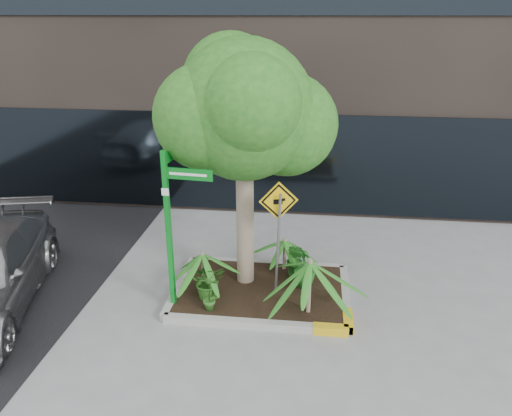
# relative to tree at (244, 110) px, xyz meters

# --- Properties ---
(ground) EXTENTS (80.00, 80.00, 0.00)m
(ground) POSITION_rel_tree_xyz_m (0.15, -0.61, -3.49)
(ground) COLOR gray
(ground) RESTS_ON ground
(planter) EXTENTS (3.35, 2.36, 0.15)m
(planter) POSITION_rel_tree_xyz_m (0.38, -0.33, -3.39)
(planter) COLOR #9E9E99
(planter) RESTS_ON ground
(tree) EXTENTS (3.19, 2.83, 4.78)m
(tree) POSITION_rel_tree_xyz_m (0.00, 0.00, 0.00)
(tree) COLOR gray
(tree) RESTS_ON ground
(palm_front) EXTENTS (1.17, 1.17, 1.30)m
(palm_front) POSITION_rel_tree_xyz_m (1.26, -1.01, -2.37)
(palm_front) COLOR gray
(palm_front) RESTS_ON ground
(palm_left) EXTENTS (0.90, 0.90, 1.00)m
(palm_left) POSITION_rel_tree_xyz_m (-0.74, -0.48, -2.60)
(palm_left) COLOR gray
(palm_left) RESTS_ON ground
(palm_back) EXTENTS (0.77, 0.77, 0.86)m
(palm_back) POSITION_rel_tree_xyz_m (0.73, 0.51, -2.70)
(palm_back) COLOR gray
(palm_back) RESTS_ON ground
(shrub_a) EXTENTS (0.81, 0.81, 0.67)m
(shrub_a) POSITION_rel_tree_xyz_m (-0.59, -0.75, -3.01)
(shrub_a) COLOR #29621C
(shrub_a) RESTS_ON planter
(shrub_b) EXTENTS (0.61, 0.61, 0.77)m
(shrub_b) POSITION_rel_tree_xyz_m (1.15, -0.10, -2.96)
(shrub_b) COLOR #1B591A
(shrub_b) RESTS_ON planter
(shrub_c) EXTENTS (0.40, 0.40, 0.71)m
(shrub_c) POSITION_rel_tree_xyz_m (-0.47, -1.16, -2.99)
(shrub_c) COLOR #2E651F
(shrub_c) RESTS_ON planter
(shrub_d) EXTENTS (0.57, 0.57, 0.73)m
(shrub_d) POSITION_rel_tree_xyz_m (0.97, 0.23, -2.98)
(shrub_d) COLOR #1F601C
(shrub_d) RESTS_ON planter
(street_sign_post) EXTENTS (0.88, 0.91, 2.99)m
(street_sign_post) POSITION_rel_tree_xyz_m (-1.12, -0.94, -1.64)
(street_sign_post) COLOR #0B811F
(street_sign_post) RESTS_ON ground
(cattle_sign) EXTENTS (0.67, 0.33, 2.25)m
(cattle_sign) POSITION_rel_tree_xyz_m (0.67, -0.58, -1.82)
(cattle_sign) COLOR slate
(cattle_sign) RESTS_ON ground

